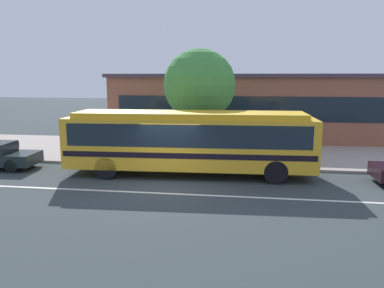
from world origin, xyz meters
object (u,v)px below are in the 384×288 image
Objects in this scene: transit_bus at (190,139)px; street_tree_near_stop at (199,85)px; pedestrian_waiting_near_sign at (185,142)px; bus_stop_sign at (257,133)px; pedestrian_walking_along_curb at (252,141)px.

transit_bus is 1.91× the size of street_tree_near_stop.
pedestrian_waiting_near_sign is 0.70× the size of bus_stop_sign.
pedestrian_waiting_near_sign is at bearing 175.46° from bus_stop_sign.
bus_stop_sign is 4.38m from street_tree_near_stop.
street_tree_near_stop is at bearing 147.07° from bus_stop_sign.
bus_stop_sign is 0.42× the size of street_tree_near_stop.
street_tree_near_stop is (-2.87, 0.69, 2.87)m from pedestrian_walking_along_curb.
bus_stop_sign is at bearing 34.33° from transit_bus.
pedestrian_waiting_near_sign is 3.72m from bus_stop_sign.
transit_bus is at bearing -75.43° from pedestrian_waiting_near_sign.
pedestrian_waiting_near_sign is at bearing 104.57° from transit_bus.
pedestrian_walking_along_curb is at bearing 101.28° from bus_stop_sign.
pedestrian_walking_along_curb is (3.40, 1.05, -0.03)m from pedestrian_waiting_near_sign.
pedestrian_walking_along_curb is 0.29× the size of street_tree_near_stop.
street_tree_near_stop reaches higher than bus_stop_sign.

